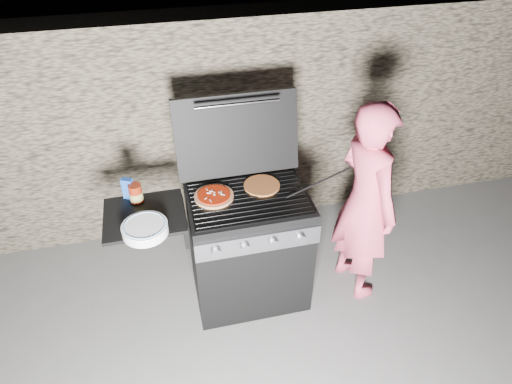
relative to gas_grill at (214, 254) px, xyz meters
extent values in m
plane|color=#5B5957|center=(0.25, 0.00, -0.46)|extent=(50.00, 50.00, 0.00)
cube|color=#786B55|center=(0.25, 1.05, 0.44)|extent=(8.00, 0.35, 1.80)
cylinder|color=#B06D36|center=(0.36, 0.10, 0.46)|extent=(0.28, 0.28, 0.01)
cylinder|color=maroon|center=(-0.46, 0.14, 0.51)|extent=(0.09, 0.09, 0.13)
cube|color=#1847A8|center=(-0.50, 0.19, 0.52)|extent=(0.08, 0.06, 0.15)
cylinder|color=white|center=(-0.42, -0.18, 0.48)|extent=(0.35, 0.35, 0.06)
imported|color=#E84E6E|center=(1.06, -0.07, 0.32)|extent=(0.47, 0.62, 1.54)
cylinder|color=black|center=(0.73, 0.00, 0.51)|extent=(0.49, 0.13, 0.10)
camera|label=1|loc=(-0.24, -2.30, 2.27)|focal=32.00mm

